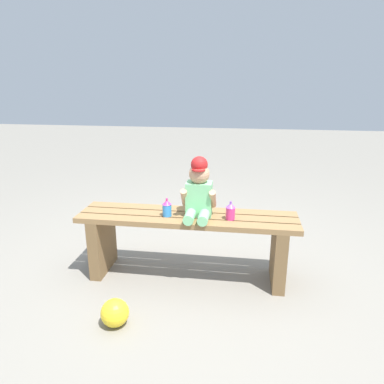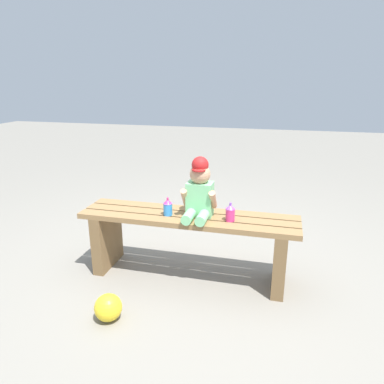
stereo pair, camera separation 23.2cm
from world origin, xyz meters
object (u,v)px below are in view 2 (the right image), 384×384
at_px(park_bench, 188,235).
at_px(sippy_cup_right, 230,212).
at_px(sippy_cup_left, 168,207).
at_px(toy_ball, 108,308).
at_px(child_figure, 199,191).

relative_size(park_bench, sippy_cup_right, 12.00).
bearing_deg(park_bench, sippy_cup_left, -163.31).
distance_m(sippy_cup_right, toy_ball, 0.94).
distance_m(child_figure, sippy_cup_right, 0.25).
height_order(sippy_cup_left, sippy_cup_right, same).
xyz_separation_m(park_bench, child_figure, (0.08, -0.01, 0.33)).
bearing_deg(sippy_cup_left, sippy_cup_right, 0.00).
height_order(park_bench, child_figure, child_figure).
bearing_deg(sippy_cup_right, sippy_cup_left, 180.00).
height_order(child_figure, sippy_cup_left, child_figure).
height_order(child_figure, toy_ball, child_figure).
distance_m(sippy_cup_left, toy_ball, 0.74).
distance_m(park_bench, toy_ball, 0.72).
bearing_deg(park_bench, child_figure, -6.38).
height_order(park_bench, toy_ball, park_bench).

